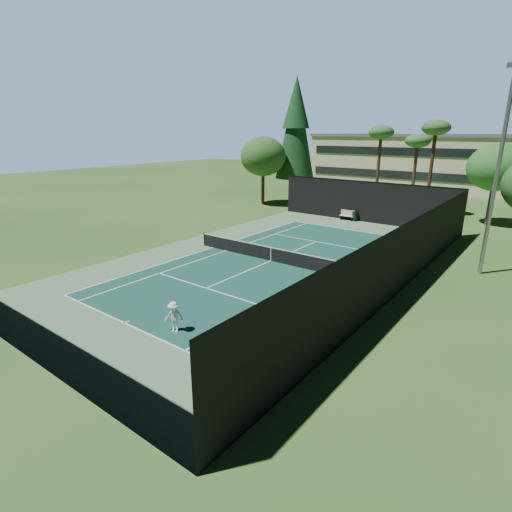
{
  "coord_description": "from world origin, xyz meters",
  "views": [
    {
      "loc": [
        15.21,
        -21.57,
        8.59
      ],
      "look_at": [
        1.0,
        -3.0,
        1.3
      ],
      "focal_mm": 28.0,
      "sensor_mm": 36.0,
      "label": 1
    }
  ],
  "objects_px": {
    "player": "(174,317)",
    "tennis_ball_d": "(240,242)",
    "tennis_net": "(271,253)",
    "trash_bin": "(355,216)",
    "tennis_ball_b": "(263,242)",
    "tennis_ball_c": "(336,260)",
    "park_bench": "(347,215)",
    "tennis_ball_a": "(135,295)"
  },
  "relations": [
    {
      "from": "tennis_net",
      "to": "park_bench",
      "type": "distance_m",
      "value": 15.8
    },
    {
      "from": "tennis_ball_b",
      "to": "trash_bin",
      "type": "relative_size",
      "value": 0.07
    },
    {
      "from": "tennis_ball_c",
      "to": "park_bench",
      "type": "distance_m",
      "value": 13.87
    },
    {
      "from": "park_bench",
      "to": "tennis_ball_a",
      "type": "bearing_deg",
      "value": -91.59
    },
    {
      "from": "tennis_ball_b",
      "to": "park_bench",
      "type": "bearing_deg",
      "value": 82.53
    },
    {
      "from": "tennis_ball_c",
      "to": "tennis_ball_d",
      "type": "height_order",
      "value": "tennis_ball_c"
    },
    {
      "from": "tennis_ball_c",
      "to": "trash_bin",
      "type": "bearing_deg",
      "value": 108.79
    },
    {
      "from": "tennis_ball_c",
      "to": "park_bench",
      "type": "height_order",
      "value": "park_bench"
    },
    {
      "from": "tennis_ball_d",
      "to": "player",
      "type": "bearing_deg",
      "value": -61.28
    },
    {
      "from": "player",
      "to": "tennis_ball_d",
      "type": "distance_m",
      "value": 15.45
    },
    {
      "from": "player",
      "to": "tennis_ball_a",
      "type": "relative_size",
      "value": 24.53
    },
    {
      "from": "player",
      "to": "tennis_ball_d",
      "type": "bearing_deg",
      "value": 96.71
    },
    {
      "from": "tennis_ball_b",
      "to": "trash_bin",
      "type": "distance_m",
      "value": 12.48
    },
    {
      "from": "tennis_ball_a",
      "to": "tennis_ball_d",
      "type": "xyz_separation_m",
      "value": [
        -2.57,
        12.12,
        0.0
      ]
    },
    {
      "from": "park_bench",
      "to": "trash_bin",
      "type": "distance_m",
      "value": 0.81
    },
    {
      "from": "trash_bin",
      "to": "tennis_ball_d",
      "type": "bearing_deg",
      "value": -107.16
    },
    {
      "from": "tennis_net",
      "to": "tennis_ball_b",
      "type": "relative_size",
      "value": 182.31
    },
    {
      "from": "tennis_net",
      "to": "trash_bin",
      "type": "bearing_deg",
      "value": 93.07
    },
    {
      "from": "tennis_net",
      "to": "tennis_ball_a",
      "type": "xyz_separation_m",
      "value": [
        -2.35,
        -9.55,
        -0.53
      ]
    },
    {
      "from": "tennis_ball_b",
      "to": "tennis_ball_c",
      "type": "bearing_deg",
      "value": -5.4
    },
    {
      "from": "tennis_ball_b",
      "to": "tennis_ball_d",
      "type": "relative_size",
      "value": 1.16
    },
    {
      "from": "tennis_net",
      "to": "tennis_ball_d",
      "type": "xyz_separation_m",
      "value": [
        -4.91,
        2.57,
        -0.53
      ]
    },
    {
      "from": "tennis_ball_a",
      "to": "park_bench",
      "type": "distance_m",
      "value": 25.28
    },
    {
      "from": "player",
      "to": "tennis_ball_b",
      "type": "relative_size",
      "value": 20.41
    },
    {
      "from": "player",
      "to": "tennis_ball_c",
      "type": "height_order",
      "value": "player"
    },
    {
      "from": "tennis_ball_a",
      "to": "tennis_ball_c",
      "type": "distance_m",
      "value": 13.73
    },
    {
      "from": "tennis_ball_a",
      "to": "tennis_ball_b",
      "type": "bearing_deg",
      "value": 93.96
    },
    {
      "from": "tennis_ball_a",
      "to": "tennis_ball_d",
      "type": "relative_size",
      "value": 0.97
    },
    {
      "from": "tennis_net",
      "to": "player",
      "type": "height_order",
      "value": "player"
    },
    {
      "from": "tennis_ball_d",
      "to": "park_bench",
      "type": "distance_m",
      "value": 13.56
    },
    {
      "from": "tennis_net",
      "to": "trash_bin",
      "type": "xyz_separation_m",
      "value": [
        -0.85,
        15.74,
        -0.08
      ]
    },
    {
      "from": "tennis_net",
      "to": "player",
      "type": "distance_m",
      "value": 11.25
    },
    {
      "from": "park_bench",
      "to": "player",
      "type": "bearing_deg",
      "value": -81.16
    },
    {
      "from": "tennis_ball_b",
      "to": "tennis_ball_d",
      "type": "distance_m",
      "value": 1.91
    },
    {
      "from": "tennis_ball_b",
      "to": "park_bench",
      "type": "height_order",
      "value": "park_bench"
    },
    {
      "from": "tennis_net",
      "to": "tennis_ball_b",
      "type": "xyz_separation_m",
      "value": [
        -3.25,
        3.5,
        -0.52
      ]
    },
    {
      "from": "tennis_ball_a",
      "to": "tennis_ball_b",
      "type": "xyz_separation_m",
      "value": [
        -0.9,
        13.05,
        0.01
      ]
    },
    {
      "from": "tennis_net",
      "to": "tennis_ball_b",
      "type": "distance_m",
      "value": 4.8
    },
    {
      "from": "tennis_ball_d",
      "to": "park_bench",
      "type": "height_order",
      "value": "park_bench"
    },
    {
      "from": "tennis_net",
      "to": "tennis_ball_b",
      "type": "bearing_deg",
      "value": 132.88
    },
    {
      "from": "player",
      "to": "park_bench",
      "type": "xyz_separation_m",
      "value": [
        -4.15,
        26.69,
        -0.18
      ]
    },
    {
      "from": "tennis_ball_a",
      "to": "player",
      "type": "bearing_deg",
      "value": -16.33
    }
  ]
}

